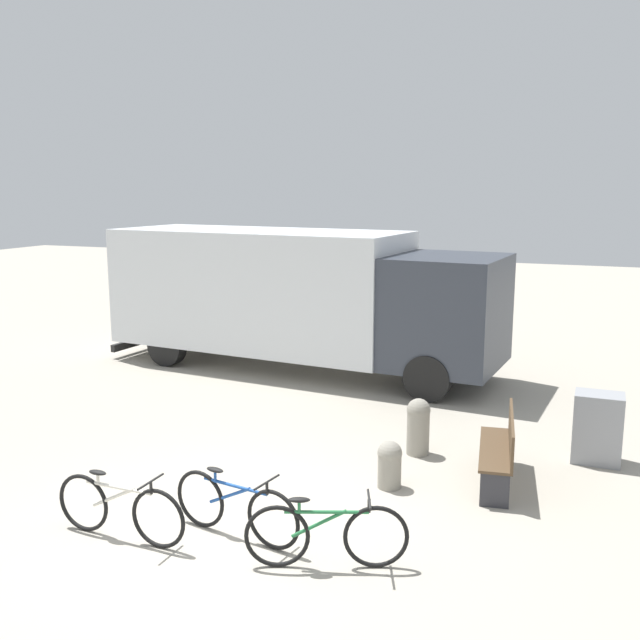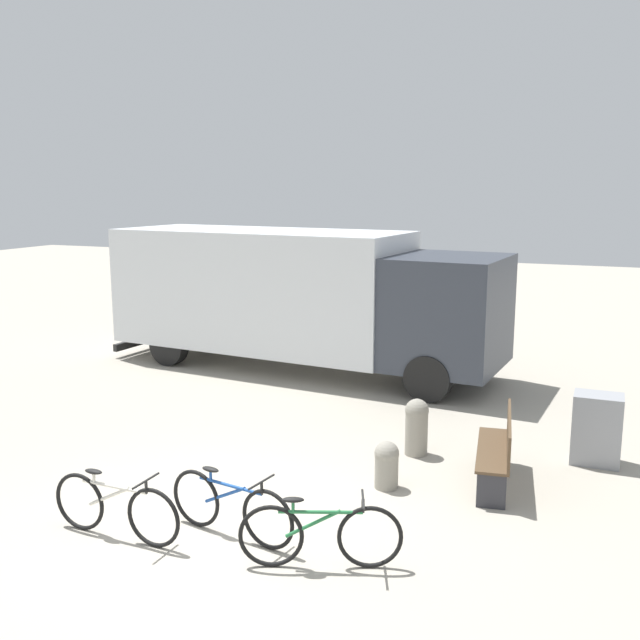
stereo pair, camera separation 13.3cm
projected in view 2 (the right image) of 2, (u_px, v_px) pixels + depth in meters
The scene contains 9 objects.
ground_plane at pixel (214, 524), 8.01m from camera, with size 60.00×60.00×0.00m, color #A8A091.
delivery_truck at pixel (297, 293), 14.65m from camera, with size 8.38×3.03×2.85m.
park_bench at pixel (500, 447), 9.02m from camera, with size 0.62×1.66×0.90m.
bicycle_near at pixel (115, 507), 7.63m from camera, with size 1.64×0.44×0.74m.
bicycle_middle at pixel (230, 506), 7.65m from camera, with size 1.62×0.44×0.74m.
bicycle_far at pixel (320, 534), 7.03m from camera, with size 1.54×0.67×0.74m.
bollard_near_bench at pixel (387, 463), 8.92m from camera, with size 0.31×0.31×0.61m.
bollard_far_bench at pixel (417, 425), 10.02m from camera, with size 0.33×0.33×0.81m.
utility_box at pixel (597, 429), 9.70m from camera, with size 0.64×0.48×0.97m.
Camera 2 is at (3.93, -6.44, 3.73)m, focal length 40.00 mm.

